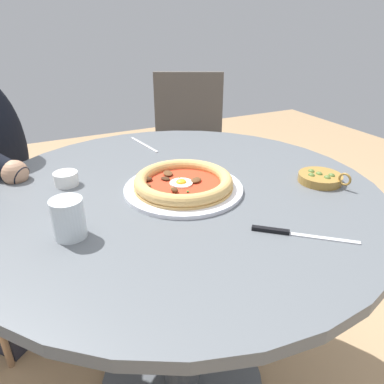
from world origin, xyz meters
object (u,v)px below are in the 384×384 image
(ramekin_capers, at_px, (66,178))
(cafe_chair_spare_far, at_px, (188,142))
(dining_table, at_px, (180,251))
(water_glass, at_px, (69,221))
(fork_utensil, at_px, (144,145))
(pizza_on_plate, at_px, (183,184))
(olive_pan, at_px, (320,178))
(steak_knife, at_px, (288,233))

(ramekin_capers, xyz_separation_m, cafe_chair_spare_far, (-0.79, 0.73, -0.24))
(dining_table, relative_size, water_glass, 12.54)
(ramekin_capers, bearing_deg, fork_utensil, 127.13)
(pizza_on_plate, bearing_deg, olive_pan, 71.92)
(dining_table, relative_size, cafe_chair_spare_far, 1.18)
(water_glass, bearing_deg, pizza_on_plate, 107.76)
(fork_utensil, bearing_deg, dining_table, -5.08)
(fork_utensil, xyz_separation_m, cafe_chair_spare_far, (-0.58, 0.44, -0.22))
(fork_utensil, bearing_deg, steak_knife, 6.91)
(olive_pan, bearing_deg, steak_knife, -55.84)
(ramekin_capers, height_order, olive_pan, olive_pan)
(dining_table, xyz_separation_m, steak_knife, (0.29, 0.11, 0.20))
(steak_knife, relative_size, fork_utensil, 0.92)
(steak_knife, height_order, fork_utensil, steak_knife)
(water_glass, distance_m, steak_knife, 0.44)
(steak_knife, relative_size, cafe_chair_spare_far, 0.19)
(fork_utensil, distance_m, cafe_chair_spare_far, 0.76)
(water_glass, distance_m, ramekin_capers, 0.26)
(pizza_on_plate, relative_size, ramekin_capers, 4.83)
(dining_table, xyz_separation_m, olive_pan, (0.13, 0.35, 0.21))
(steak_knife, bearing_deg, fork_utensil, -173.09)
(fork_utensil, relative_size, cafe_chair_spare_far, 0.21)
(pizza_on_plate, distance_m, ramekin_capers, 0.31)
(dining_table, bearing_deg, water_glass, -69.20)
(olive_pan, height_order, fork_utensil, olive_pan)
(ramekin_capers, bearing_deg, steak_knife, 39.69)
(dining_table, bearing_deg, pizza_on_plate, 22.66)
(dining_table, height_order, olive_pan, olive_pan)
(pizza_on_plate, xyz_separation_m, olive_pan, (0.11, 0.35, -0.01))
(dining_table, bearing_deg, olive_pan, 70.05)
(steak_knife, height_order, olive_pan, olive_pan)
(pizza_on_plate, relative_size, fork_utensil, 1.64)
(fork_utensil, bearing_deg, ramekin_capers, -52.87)
(dining_table, distance_m, cafe_chair_spare_far, 1.05)
(water_glass, distance_m, olive_pan, 0.64)
(pizza_on_plate, xyz_separation_m, cafe_chair_spare_far, (-0.95, 0.47, -0.24))
(pizza_on_plate, xyz_separation_m, ramekin_capers, (-0.16, -0.26, 0.00))
(steak_knife, height_order, ramekin_capers, ramekin_capers)
(olive_pan, bearing_deg, cafe_chair_spare_far, 173.61)
(dining_table, relative_size, ramekin_capers, 16.63)
(dining_table, relative_size, olive_pan, 7.59)
(water_glass, relative_size, ramekin_capers, 1.33)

